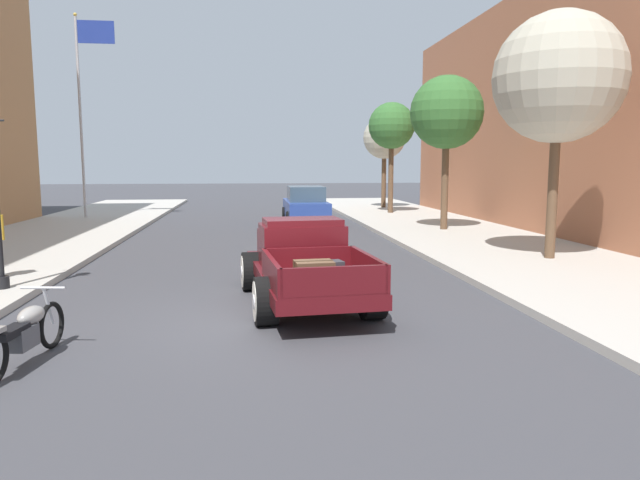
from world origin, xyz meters
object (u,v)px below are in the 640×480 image
hotrod_truck_maroon (303,262)px  street_tree_farthest (384,138)px  motorcycle_parked (24,332)px  car_background_blue (306,206)px  street_tree_nearest (559,78)px  street_tree_third (392,127)px  flagpole (85,94)px  street_tree_second (447,113)px

hotrod_truck_maroon → street_tree_farthest: (6.70, 21.54, 3.30)m
motorcycle_parked → street_tree_farthest: size_ratio=0.41×
car_background_blue → street_tree_farthest: 9.48m
street_tree_farthest → street_tree_nearest: bearing=-89.5°
motorcycle_parked → street_tree_third: size_ratio=0.38×
hotrod_truck_maroon → flagpole: (-8.30, 17.19, 5.02)m
car_background_blue → street_tree_farthest: bearing=54.2°
flagpole → motorcycle_parked: bearing=-77.9°
street_tree_second → car_background_blue: bearing=140.1°
hotrod_truck_maroon → street_tree_nearest: (6.86, 3.34, 4.01)m
street_tree_farthest → hotrod_truck_maroon: bearing=-107.3°
street_tree_nearest → street_tree_second: street_tree_nearest is taller
street_tree_nearest → flagpole: bearing=137.6°
car_background_blue → street_tree_third: bearing=37.4°
hotrod_truck_maroon → street_tree_nearest: size_ratio=0.80×
flagpole → street_tree_nearest: (15.16, -13.84, -1.00)m
flagpole → street_tree_second: flagpole is taller
street_tree_nearest → street_tree_third: (-0.66, 14.59, -0.30)m
street_tree_second → street_tree_third: (-0.16, 7.67, -0.01)m
street_tree_nearest → car_background_blue: bearing=116.0°
flagpole → street_tree_farthest: 15.71m
motorcycle_parked → street_tree_farthest: street_tree_farthest is taller
hotrod_truck_maroon → street_tree_farthest: bearing=72.7°
flagpole → street_tree_nearest: flagpole is taller
car_background_blue → street_tree_third: size_ratio=0.78×
motorcycle_parked → street_tree_second: bearing=52.6°
hotrod_truck_maroon → street_tree_third: street_tree_third is taller
street_tree_third → flagpole: bearing=-177.1°
car_background_blue → hotrod_truck_maroon: bearing=-96.0°
car_background_blue → street_tree_second: (4.87, -4.06, 3.72)m
motorcycle_parked → street_tree_nearest: size_ratio=0.33×
street_tree_nearest → street_tree_third: bearing=92.6°
car_background_blue → flagpole: size_ratio=0.47×
motorcycle_parked → car_background_blue: 18.34m
motorcycle_parked → street_tree_farthest: 27.16m
street_tree_second → motorcycle_parked: bearing=-127.4°
motorcycle_parked → flagpole: size_ratio=0.23×
motorcycle_parked → street_tree_nearest: street_tree_nearest is taller
hotrod_truck_maroon → street_tree_farthest: street_tree_farthest is taller
street_tree_nearest → motorcycle_parked: bearing=-148.8°
flagpole → street_tree_second: bearing=-25.3°
street_tree_third → street_tree_second: bearing=-88.8°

